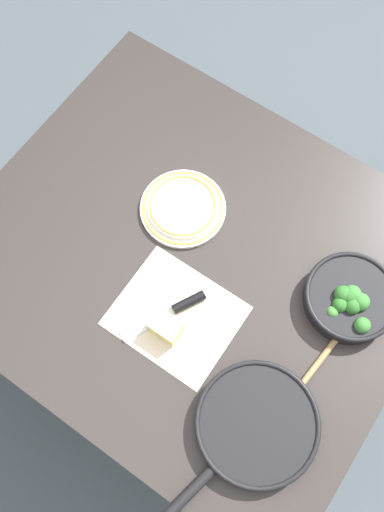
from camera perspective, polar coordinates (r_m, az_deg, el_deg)
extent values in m
plane|color=#424C51|center=(2.17, 0.00, -7.36)|extent=(14.00, 14.00, 0.00)
cube|color=#2D2826|center=(1.46, 0.00, -0.49)|extent=(1.14, 0.99, 0.03)
cylinder|color=#BCBCC1|center=(2.10, -4.85, 12.58)|extent=(0.05, 0.05, 0.72)
cylinder|color=black|center=(1.44, 15.49, -4.10)|extent=(0.22, 0.22, 0.04)
torus|color=black|center=(1.42, 15.70, -3.85)|extent=(0.23, 0.23, 0.01)
cylinder|color=#2C6823|center=(1.45, 15.83, -4.38)|extent=(0.01, 0.01, 0.02)
sphere|color=#387A33|center=(1.43, 16.01, -4.17)|extent=(0.03, 0.03, 0.03)
cylinder|color=#245B1C|center=(1.44, 14.60, -4.05)|extent=(0.02, 0.02, 0.02)
sphere|color=#2D6B28|center=(1.41, 14.86, -3.73)|extent=(0.04, 0.04, 0.04)
cylinder|color=#245B1C|center=(1.44, 15.18, -4.24)|extent=(0.02, 0.02, 0.02)
sphere|color=#2D6B28|center=(1.41, 15.45, -3.92)|extent=(0.04, 0.04, 0.04)
cylinder|color=#2C6823|center=(1.44, 15.43, -4.03)|extent=(0.02, 0.02, 0.02)
sphere|color=#387A33|center=(1.41, 15.71, -3.70)|extent=(0.04, 0.04, 0.04)
cylinder|color=#245B1C|center=(1.43, 14.36, -5.00)|extent=(0.01, 0.01, 0.02)
sphere|color=#2D6B28|center=(1.41, 14.58, -4.73)|extent=(0.04, 0.04, 0.04)
cylinder|color=#357027|center=(1.42, 13.67, -5.68)|extent=(0.01, 0.01, 0.02)
sphere|color=#428438|center=(1.40, 13.84, -5.47)|extent=(0.03, 0.03, 0.03)
cylinder|color=#2C6823|center=(1.44, 16.22, -4.73)|extent=(0.02, 0.02, 0.02)
sphere|color=#387A33|center=(1.42, 16.51, -4.42)|extent=(0.04, 0.04, 0.04)
cylinder|color=#2C6823|center=(1.43, 16.40, -6.91)|extent=(0.01, 0.01, 0.02)
sphere|color=#387A33|center=(1.40, 16.66, -6.66)|extent=(0.04, 0.04, 0.04)
cylinder|color=#245B1C|center=(1.43, 15.50, -5.11)|extent=(0.01, 0.01, 0.02)
sphere|color=#2D6B28|center=(1.41, 15.76, -4.82)|extent=(0.04, 0.04, 0.04)
cube|color=#9E703D|center=(1.45, 17.00, -4.51)|extent=(0.03, 0.04, 0.02)
cube|color=olive|center=(1.44, 14.25, -3.17)|extent=(0.03, 0.04, 0.03)
cube|color=#9E703D|center=(1.41, 14.59, -6.72)|extent=(0.04, 0.04, 0.03)
cube|color=olive|center=(1.42, 15.98, -6.75)|extent=(0.04, 0.04, 0.03)
cube|color=#AD7F4C|center=(1.44, 16.25, -4.26)|extent=(0.03, 0.03, 0.02)
cylinder|color=black|center=(1.35, 6.50, -16.36)|extent=(0.28, 0.28, 0.04)
torus|color=black|center=(1.33, 6.59, -16.30)|extent=(0.28, 0.28, 0.01)
cylinder|color=black|center=(1.33, -0.42, -22.76)|extent=(0.05, 0.15, 0.02)
cylinder|color=#DBC156|center=(1.34, 6.51, -16.35)|extent=(0.23, 0.23, 0.02)
cylinder|color=#A87A4C|center=(1.40, 13.03, -9.69)|extent=(0.05, 0.35, 0.02)
ellipsoid|color=#A87A4C|center=(1.36, 8.07, -16.14)|extent=(0.05, 0.07, 0.02)
cube|color=beige|center=(1.40, -1.61, -5.97)|extent=(0.29, 0.25, 0.00)
cube|color=silver|center=(1.40, -4.44, -6.78)|extent=(0.09, 0.14, 0.01)
cylinder|color=black|center=(1.40, -0.33, -4.63)|extent=(0.06, 0.09, 0.02)
cube|color=#EFD67A|center=(1.36, -2.62, -7.17)|extent=(0.07, 0.05, 0.06)
cylinder|color=white|center=(1.49, -0.91, 4.77)|extent=(0.22, 0.22, 0.01)
torus|color=gold|center=(1.49, -0.91, 4.87)|extent=(0.21, 0.21, 0.01)
cylinder|color=white|center=(1.48, -0.91, 4.97)|extent=(0.18, 0.18, 0.01)
torus|color=gold|center=(1.48, -0.92, 5.08)|extent=(0.18, 0.18, 0.01)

